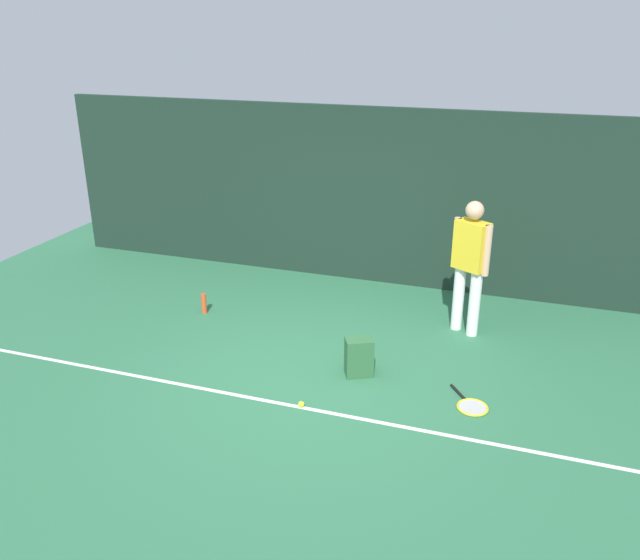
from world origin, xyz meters
The scene contains 8 objects.
ground_plane centered at (0.00, 0.00, 0.00)m, with size 12.00×12.00×0.00m, color #2D6B47.
back_fence centered at (0.00, 3.00, 1.28)m, with size 10.00×0.10×2.57m, color #192D23.
court_line centered at (0.00, -0.61, 0.00)m, with size 9.00×0.05×0.00m, color white.
tennis_player centered at (1.49, 1.68, 0.97)m, with size 0.48×0.39×1.70m.
tennis_racket centered at (1.78, -0.04, 0.01)m, with size 0.50×0.60×0.03m.
backpack centered at (0.51, 0.23, 0.21)m, with size 0.36×0.37×0.44m.
tennis_ball_near_player centered at (0.13, -0.60, 0.03)m, with size 0.07×0.07×0.07m, color #CCE033.
water_bottle centered at (-1.89, 1.12, 0.14)m, with size 0.07×0.07×0.28m, color #D84C26.
Camera 1 is at (2.10, -5.83, 3.67)m, focal length 36.03 mm.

